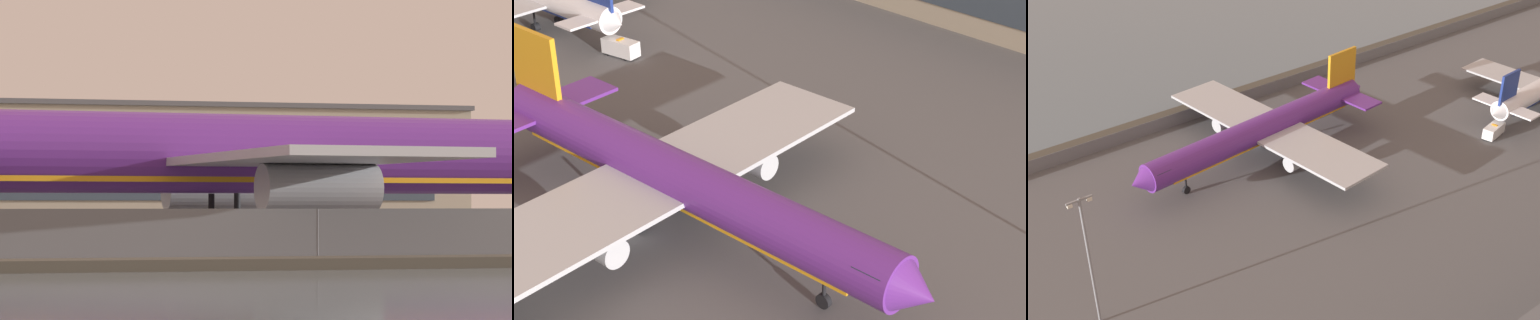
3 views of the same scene
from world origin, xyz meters
TOP-DOWN VIEW (x-y plane):
  - ground_plane at (0.00, 0.00)m, footprint 500.00×500.00m
  - shoreline_seawall at (0.00, -20.50)m, footprint 320.00×3.00m
  - perimeter_fence at (0.00, -16.00)m, footprint 280.00×0.10m
  - cargo_jet_purple at (2.46, 4.01)m, footprint 52.45×45.48m

SIDE VIEW (x-z plane):
  - ground_plane at x=0.00m, z-range 0.00..0.00m
  - shoreline_seawall at x=0.00m, z-range 0.00..0.50m
  - perimeter_fence at x=0.00m, z-range 0.00..2.58m
  - cargo_jet_purple at x=2.46m, z-range -1.73..12.90m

